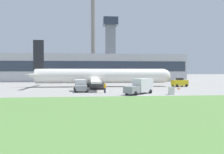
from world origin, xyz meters
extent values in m
plane|color=#999691|center=(0.00, 0.00, 0.00)|extent=(400.00, 400.00, 0.00)
cube|color=#5B8942|center=(0.00, -36.50, 0.03)|extent=(240.00, 37.00, 0.06)
cube|color=#B2B2B7|center=(0.00, 34.14, 5.03)|extent=(69.11, 13.38, 10.06)
cube|color=#2D3847|center=(0.00, 27.39, 5.54)|extent=(67.72, 0.16, 3.62)
cube|color=slate|center=(6.65, 34.14, 10.69)|extent=(3.69, 3.69, 21.37)
cube|color=#283342|center=(6.65, 34.14, 22.85)|extent=(5.53, 5.53, 2.95)
cylinder|color=gray|center=(0.21, 57.37, 20.87)|extent=(2.14, 2.14, 41.75)
cylinder|color=white|center=(1.76, 3.16, 2.65)|extent=(31.50, 3.52, 3.52)
sphere|color=white|center=(17.51, 3.16, 2.65)|extent=(3.34, 3.34, 3.34)
cone|color=white|center=(-13.99, 3.16, 2.65)|extent=(3.87, 3.34, 3.34)
cube|color=#232328|center=(-13.25, 3.16, 7.83)|extent=(2.46, 0.24, 6.85)
cube|color=white|center=(-13.46, -1.17, 3.18)|extent=(0.88, 8.66, 0.20)
cube|color=white|center=(-13.46, 7.49, 3.18)|extent=(0.88, 8.66, 0.20)
cube|color=white|center=(0.19, -4.76, 1.77)|extent=(1.96, 14.43, 0.36)
cube|color=white|center=(0.19, 11.08, 1.77)|extent=(1.96, 14.43, 0.36)
cylinder|color=#333338|center=(0.49, -5.09, 0.82)|extent=(3.16, 1.60, 1.60)
cylinder|color=#333338|center=(0.49, 11.41, 0.82)|extent=(3.16, 1.60, 1.60)
cylinder|color=#59595B|center=(12.00, 3.16, 1.14)|extent=(0.20, 0.20, 1.25)
sphere|color=black|center=(12.00, 3.16, 0.52)|extent=(1.04, 1.04, 1.04)
cylinder|color=#59595B|center=(-1.39, 0.80, 1.14)|extent=(0.20, 0.20, 1.25)
sphere|color=black|center=(-1.39, 0.80, 0.52)|extent=(1.04, 1.04, 1.04)
cylinder|color=#59595B|center=(-1.39, 5.52, 1.14)|extent=(0.20, 0.20, 1.25)
sphere|color=black|center=(-1.39, 5.52, 0.52)|extent=(1.04, 1.04, 1.04)
cube|color=yellow|center=(20.91, 1.31, 0.98)|extent=(3.95, 2.58, 1.33)
cube|color=black|center=(20.91, 1.31, 1.89)|extent=(1.50, 1.60, 0.50)
sphere|color=black|center=(22.33, 0.58, 0.35)|extent=(0.70, 0.70, 0.70)
sphere|color=black|center=(22.02, 2.46, 0.35)|extent=(0.70, 0.70, 0.70)
sphere|color=black|center=(19.80, 0.16, 0.35)|extent=(0.70, 0.70, 0.70)
sphere|color=black|center=(19.49, 2.04, 0.35)|extent=(0.70, 0.70, 0.70)
cube|color=gray|center=(5.75, -15.92, 0.86)|extent=(2.85, 2.84, 1.10)
cube|color=silver|center=(8.14, -13.67, 1.44)|extent=(3.99, 3.91, 2.25)
sphere|color=black|center=(5.03, -15.39, 0.35)|extent=(0.70, 0.70, 0.70)
sphere|color=black|center=(6.23, -16.66, 0.35)|extent=(0.70, 0.70, 0.70)
sphere|color=black|center=(8.23, -12.39, 0.35)|extent=(0.70, 0.70, 0.70)
sphere|color=black|center=(9.42, -13.67, 0.35)|extent=(0.70, 0.70, 0.70)
cube|color=gray|center=(-2.52, -10.71, 0.76)|extent=(2.18, 2.02, 0.90)
cube|color=silver|center=(-2.83, -8.01, 1.26)|extent=(2.33, 3.30, 1.89)
sphere|color=black|center=(-3.45, -10.94, 0.35)|extent=(0.70, 0.70, 0.70)
sphere|color=black|center=(-1.57, -10.73, 0.35)|extent=(0.70, 0.70, 0.70)
sphere|color=black|center=(-3.85, -7.35, 0.35)|extent=(0.70, 0.70, 0.70)
sphere|color=black|center=(-1.97, -7.14, 0.35)|extent=(0.70, 0.70, 0.70)
cylinder|color=#23283D|center=(1.69, -11.98, 0.44)|extent=(0.39, 0.39, 0.88)
cylinder|color=#F2A514|center=(1.69, -11.98, 1.22)|extent=(0.49, 0.49, 0.69)
sphere|color=tan|center=(1.69, -11.98, 1.69)|extent=(0.24, 0.24, 0.24)
cube|color=black|center=(17.87, -5.50, 0.01)|extent=(0.67, 0.67, 0.03)
cone|color=orange|center=(17.87, -5.50, 0.25)|extent=(0.48, 0.48, 0.51)
cube|color=silver|center=(12.36, -15.81, 0.63)|extent=(0.84, 0.69, 1.26)
camera|label=1|loc=(-0.66, -50.41, 3.87)|focal=35.00mm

